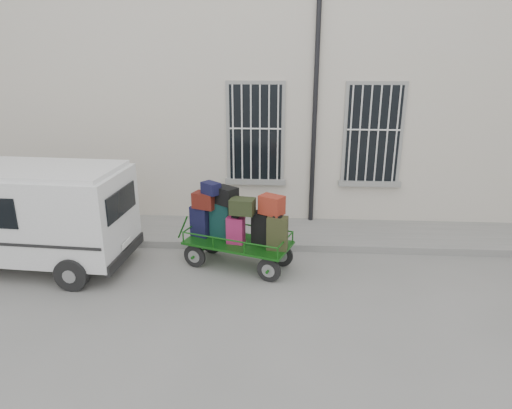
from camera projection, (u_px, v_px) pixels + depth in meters
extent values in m
plane|color=slate|center=(267.00, 281.00, 8.48)|extent=(80.00, 80.00, 0.00)
cube|color=beige|center=(275.00, 91.00, 12.72)|extent=(24.00, 5.00, 6.00)
cylinder|color=black|center=(315.00, 110.00, 10.29)|extent=(0.11, 0.11, 5.60)
cube|color=black|center=(255.00, 133.00, 10.60)|extent=(1.20, 0.08, 2.20)
cube|color=gray|center=(255.00, 181.00, 10.95)|extent=(1.45, 0.22, 0.12)
cube|color=black|center=(373.00, 134.00, 10.44)|extent=(1.20, 0.08, 2.20)
cube|color=gray|center=(369.00, 183.00, 10.80)|extent=(1.45, 0.22, 0.12)
cube|color=slate|center=(271.00, 233.00, 10.54)|extent=(24.00, 1.70, 0.15)
cylinder|color=black|center=(195.00, 256.00, 8.97)|extent=(0.45, 0.20, 0.46)
cylinder|color=gray|center=(195.00, 256.00, 8.97)|extent=(0.27, 0.16, 0.25)
cylinder|color=black|center=(211.00, 243.00, 9.58)|extent=(0.45, 0.20, 0.46)
cylinder|color=gray|center=(211.00, 243.00, 9.58)|extent=(0.27, 0.16, 0.25)
cylinder|color=black|center=(269.00, 270.00, 8.40)|extent=(0.45, 0.20, 0.46)
cylinder|color=gray|center=(269.00, 270.00, 8.40)|extent=(0.27, 0.16, 0.25)
cylinder|color=black|center=(282.00, 255.00, 9.01)|extent=(0.45, 0.20, 0.46)
cylinder|color=gray|center=(282.00, 255.00, 9.01)|extent=(0.27, 0.16, 0.25)
cube|color=#145413|center=(238.00, 243.00, 8.90)|extent=(2.22, 1.54, 0.05)
cylinder|color=#145413|center=(183.00, 227.00, 9.31)|extent=(0.26, 0.12, 0.52)
cube|color=black|center=(201.00, 221.00, 9.11)|extent=(0.45, 0.39, 0.61)
cube|color=black|center=(200.00, 206.00, 9.01)|extent=(0.18, 0.17, 0.03)
cube|color=#0B2A29|center=(221.00, 221.00, 8.99)|extent=(0.46, 0.34, 0.72)
cube|color=black|center=(220.00, 203.00, 8.87)|extent=(0.19, 0.15, 0.03)
cube|color=maroon|center=(236.00, 230.00, 8.76)|extent=(0.36, 0.28, 0.53)
cube|color=black|center=(236.00, 217.00, 8.67)|extent=(0.16, 0.15, 0.03)
cube|color=black|center=(262.00, 228.00, 8.74)|extent=(0.41, 0.36, 0.62)
cube|color=black|center=(262.00, 212.00, 8.63)|extent=(0.17, 0.15, 0.03)
cube|color=#292C16|center=(277.00, 233.00, 8.46)|extent=(0.41, 0.28, 0.64)
cube|color=black|center=(278.00, 216.00, 8.35)|extent=(0.18, 0.16, 0.03)
cube|color=#511510|center=(205.00, 200.00, 8.90)|extent=(0.52, 0.42, 0.31)
cube|color=black|center=(226.00, 196.00, 8.79)|extent=(0.53, 0.50, 0.34)
cube|color=black|center=(242.00, 206.00, 8.54)|extent=(0.50, 0.39, 0.29)
cube|color=maroon|center=(272.00, 205.00, 8.47)|extent=(0.52, 0.48, 0.35)
cube|color=black|center=(211.00, 188.00, 8.74)|extent=(0.42, 0.41, 0.23)
cube|color=silver|center=(24.00, 211.00, 8.75)|extent=(4.03, 1.95, 1.61)
cube|color=silver|center=(17.00, 169.00, 8.48)|extent=(3.84, 1.80, 0.09)
cube|color=black|center=(121.00, 202.00, 8.42)|extent=(0.12, 1.25, 0.49)
cube|color=black|center=(126.00, 253.00, 8.75)|extent=(0.20, 1.65, 0.20)
cube|color=white|center=(127.00, 243.00, 8.68)|extent=(0.05, 0.38, 0.11)
cylinder|color=black|center=(72.00, 274.00, 8.09)|extent=(0.62, 0.24, 0.61)
cylinder|color=black|center=(111.00, 238.00, 9.63)|extent=(0.62, 0.24, 0.61)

